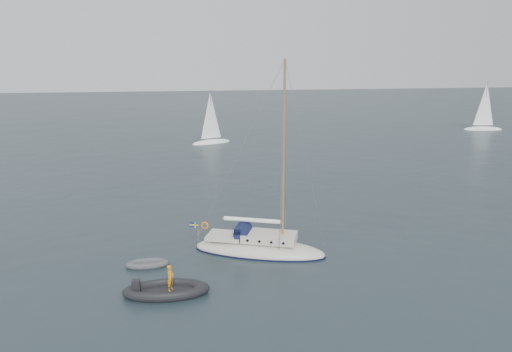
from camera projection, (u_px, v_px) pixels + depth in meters
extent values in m
plane|color=black|center=(274.00, 256.00, 29.80)|extent=(300.00, 300.00, 0.00)
ellipsoid|color=beige|center=(259.00, 250.00, 30.23)|extent=(8.01, 2.49, 1.33)
cube|color=beige|center=(269.00, 236.00, 30.12)|extent=(3.20, 1.69, 0.49)
cube|color=beige|center=(224.00, 241.00, 29.70)|extent=(2.13, 1.69, 0.22)
cylinder|color=#141A3E|center=(243.00, 233.00, 29.79)|extent=(0.85, 1.47, 0.85)
cube|color=#141A3E|center=(240.00, 231.00, 29.72)|extent=(0.40, 1.47, 0.36)
cylinder|color=#8F6241|center=(283.00, 153.00, 29.07)|extent=(0.13, 0.13, 10.67)
cylinder|color=#8F6241|center=(284.00, 143.00, 28.95)|extent=(0.04, 1.96, 0.04)
cylinder|color=#8F6241|center=(252.00, 222.00, 29.72)|extent=(3.74, 0.09, 0.09)
cylinder|color=white|center=(252.00, 221.00, 29.71)|extent=(3.47, 0.25, 0.25)
cylinder|color=gray|center=(200.00, 236.00, 29.37)|extent=(0.04, 1.96, 0.04)
torus|color=orange|center=(199.00, 233.00, 29.88)|extent=(0.48, 0.09, 0.48)
cylinder|color=#8F6241|center=(195.00, 238.00, 29.34)|extent=(0.03, 0.03, 0.80)
cube|color=navy|center=(190.00, 234.00, 29.24)|extent=(0.53, 0.02, 0.34)
cube|color=#EECA00|center=(190.00, 234.00, 29.24)|extent=(0.55, 0.03, 0.08)
cube|color=#EECA00|center=(192.00, 234.00, 29.25)|extent=(0.08, 0.03, 0.36)
cylinder|color=black|center=(248.00, 232.00, 30.75)|extent=(0.16, 0.05, 0.16)
cylinder|color=black|center=(253.00, 242.00, 29.11)|extent=(0.16, 0.05, 0.16)
cylinder|color=black|center=(260.00, 231.00, 30.87)|extent=(0.16, 0.05, 0.16)
cylinder|color=black|center=(265.00, 241.00, 29.23)|extent=(0.16, 0.05, 0.16)
cylinder|color=black|center=(271.00, 231.00, 30.99)|extent=(0.16, 0.05, 0.16)
cylinder|color=black|center=(277.00, 240.00, 29.35)|extent=(0.16, 0.05, 0.16)
cylinder|color=black|center=(282.00, 230.00, 31.10)|extent=(0.16, 0.05, 0.16)
cylinder|color=black|center=(288.00, 240.00, 29.47)|extent=(0.16, 0.05, 0.16)
cube|color=#515256|center=(148.00, 265.00, 28.25)|extent=(1.49, 0.61, 0.09)
cube|color=black|center=(166.00, 291.00, 24.91)|extent=(2.70, 1.12, 0.13)
cube|color=black|center=(136.00, 287.00, 24.59)|extent=(0.39, 0.39, 0.67)
imported|color=orange|center=(170.00, 278.00, 24.78)|extent=(0.49, 0.58, 1.34)
ellipsoid|color=white|center=(212.00, 143.00, 68.58)|extent=(5.81, 1.94, 0.97)
cylinder|color=gray|center=(211.00, 115.00, 67.69)|extent=(0.10, 0.10, 6.77)
cone|color=white|center=(211.00, 115.00, 67.68)|extent=(3.10, 3.10, 6.29)
ellipsoid|color=white|center=(483.00, 130.00, 81.10)|extent=(6.23, 2.08, 1.04)
cylinder|color=gray|center=(485.00, 104.00, 80.14)|extent=(0.10, 0.10, 7.26)
cone|color=white|center=(485.00, 104.00, 80.13)|extent=(3.32, 3.32, 6.74)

